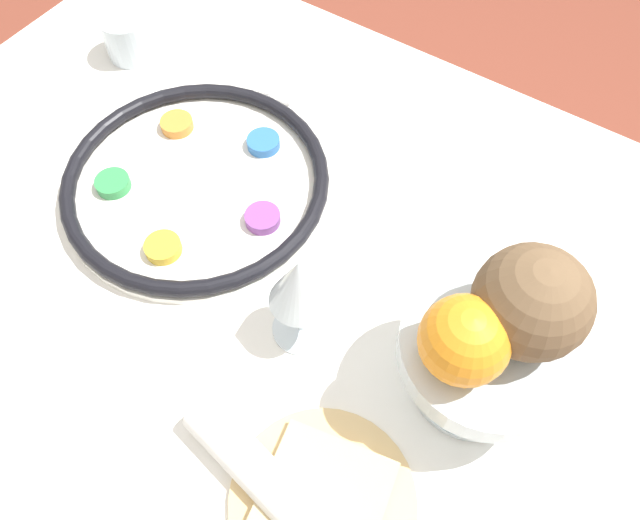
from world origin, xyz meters
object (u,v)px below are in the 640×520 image
at_px(coconut, 532,302).
at_px(napkin_roll, 264,478).
at_px(cup_near, 128,36).
at_px(bread_plate, 323,500).
at_px(fruit_stand, 484,355).
at_px(orange_fruit, 464,340).
at_px(seder_plate, 196,182).
at_px(wine_glass, 299,285).

height_order(coconut, napkin_roll, coconut).
bearing_deg(coconut, cup_near, 165.94).
bearing_deg(bread_plate, napkin_roll, -163.22).
relative_size(fruit_stand, napkin_roll, 0.86).
bearing_deg(orange_fruit, bread_plate, -105.94).
height_order(seder_plate, orange_fruit, orange_fruit).
xyz_separation_m(orange_fruit, bread_plate, (-0.04, -0.16, -0.14)).
xyz_separation_m(seder_plate, wine_glass, (0.23, -0.09, 0.09)).
relative_size(wine_glass, coconut, 1.33).
distance_m(coconut, bread_plate, 0.28).
relative_size(orange_fruit, napkin_roll, 0.41).
bearing_deg(napkin_roll, cup_near, 143.72).
bearing_deg(wine_glass, fruit_stand, 13.37).
relative_size(napkin_roll, cup_near, 2.73).
distance_m(seder_plate, napkin_roll, 0.39).
relative_size(bread_plate, napkin_roll, 0.93).
distance_m(wine_glass, napkin_roll, 0.19).
height_order(napkin_roll, cup_near, cup_near).
distance_m(wine_glass, bread_plate, 0.21).
bearing_deg(fruit_stand, seder_plate, 173.55).
height_order(bread_plate, cup_near, cup_near).
xyz_separation_m(wine_glass, bread_plate, (0.13, -0.14, -0.09)).
relative_size(coconut, napkin_roll, 0.53).
height_order(bread_plate, napkin_roll, napkin_roll).
distance_m(seder_plate, wine_glass, 0.26).
bearing_deg(orange_fruit, cup_near, 160.48).
relative_size(fruit_stand, coconut, 1.62).
distance_m(fruit_stand, napkin_roll, 0.25).
bearing_deg(orange_fruit, wine_glass, -175.96).
bearing_deg(cup_near, bread_plate, -32.46).
height_order(wine_glass, orange_fruit, orange_fruit).
bearing_deg(bread_plate, cup_near, 147.54).
bearing_deg(wine_glass, coconut, 19.49).
bearing_deg(cup_near, wine_glass, -26.71).
relative_size(seder_plate, orange_fruit, 4.19).
distance_m(orange_fruit, coconut, 0.07).
xyz_separation_m(coconut, napkin_roll, (-0.14, -0.23, -0.14)).
bearing_deg(bread_plate, fruit_stand, 71.09).
xyz_separation_m(fruit_stand, bread_plate, (-0.06, -0.19, -0.07)).
bearing_deg(seder_plate, orange_fruit, -11.41).
bearing_deg(napkin_roll, seder_plate, 139.51).
height_order(wine_glass, napkin_roll, wine_glass).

